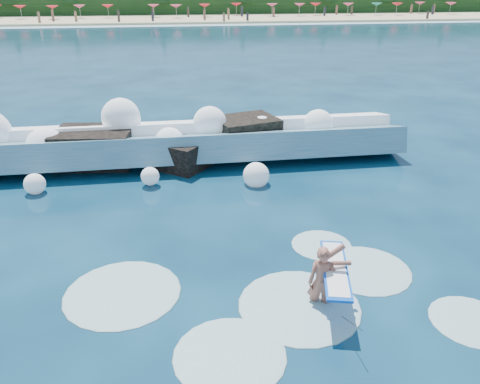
{
  "coord_description": "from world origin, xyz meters",
  "views": [
    {
      "loc": [
        -0.21,
        -8.87,
        6.17
      ],
      "look_at": [
        1.5,
        2.0,
        1.2
      ],
      "focal_mm": 35.0,
      "sensor_mm": 36.0,
      "label": 1
    }
  ],
  "objects": [
    {
      "name": "beachgoers",
      "position": [
        -4.85,
        74.65,
        1.07
      ],
      "size": [
        100.2,
        14.17,
        1.93
      ],
      "color": "#3F332D",
      "rests_on": "ground"
    },
    {
      "name": "wet_band",
      "position": [
        0.0,
        67.0,
        0.04
      ],
      "size": [
        140.0,
        5.0,
        0.08
      ],
      "primitive_type": "cube",
      "color": "silver",
      "rests_on": "ground"
    },
    {
      "name": "ground",
      "position": [
        0.0,
        0.0,
        0.0
      ],
      "size": [
        200.0,
        200.0,
        0.0
      ],
      "primitive_type": "plane",
      "color": "#07233A",
      "rests_on": "ground"
    },
    {
      "name": "surfer_with_board",
      "position": [
        2.76,
        -1.24,
        0.59
      ],
      "size": [
        1.13,
        2.82,
        1.59
      ],
      "color": "#9E5B4A",
      "rests_on": "ground"
    },
    {
      "name": "treeline",
      "position": [
        0.0,
        88.0,
        2.5
      ],
      "size": [
        140.0,
        4.0,
        5.0
      ],
      "primitive_type": "cube",
      "color": "black",
      "rests_on": "ground"
    },
    {
      "name": "rock_cluster",
      "position": [
        -0.33,
        8.05,
        0.51
      ],
      "size": [
        8.54,
        3.66,
        1.6
      ],
      "color": "black",
      "rests_on": "ground"
    },
    {
      "name": "breaking_wave",
      "position": [
        -1.33,
        8.02,
        0.59
      ],
      "size": [
        19.57,
        2.98,
        1.69
      ],
      "color": "teal",
      "rests_on": "ground"
    },
    {
      "name": "beach",
      "position": [
        0.0,
        78.0,
        0.2
      ],
      "size": [
        140.0,
        20.0,
        0.4
      ],
      "primitive_type": "cube",
      "color": "tan",
      "rests_on": "ground"
    },
    {
      "name": "beach_umbrellas",
      "position": [
        -0.11,
        80.18,
        2.25
      ],
      "size": [
        111.09,
        6.45,
        0.5
      ],
      "color": "red",
      "rests_on": "ground"
    },
    {
      "name": "wave_spray",
      "position": [
        -2.29,
        8.05,
        1.05
      ],
      "size": [
        14.9,
        4.68,
        2.37
      ],
      "color": "white",
      "rests_on": "ground"
    },
    {
      "name": "surf_foam",
      "position": [
        1.61,
        -0.93,
        0.0
      ],
      "size": [
        9.02,
        5.31,
        0.13
      ],
      "color": "silver",
      "rests_on": "ground"
    }
  ]
}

